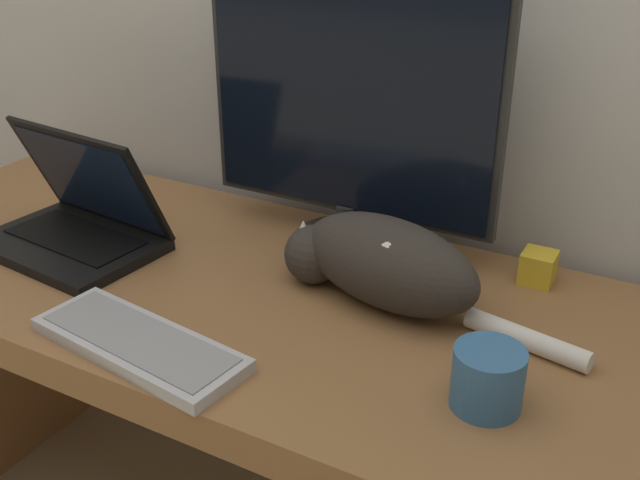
# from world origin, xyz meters

# --- Properties ---
(desk) EXTENTS (1.49, 0.63, 0.75)m
(desk) POSITION_xyz_m (0.00, 0.31, 0.59)
(desk) COLOR olive
(desk) RESTS_ON ground_plane
(monitor) EXTENTS (0.55, 0.20, 0.49)m
(monitor) POSITION_xyz_m (0.16, 0.53, 1.00)
(monitor) COLOR #282828
(monitor) RESTS_ON desk
(laptop) EXTENTS (0.34, 0.25, 0.22)m
(laptop) POSITION_xyz_m (-0.28, 0.29, 0.80)
(laptop) COLOR black
(laptop) RESTS_ON desk
(external_keyboard) EXTENTS (0.36, 0.16, 0.02)m
(external_keyboard) POSITION_xyz_m (0.05, 0.08, 0.76)
(external_keyboard) COLOR #BCBCC1
(external_keyboard) RESTS_ON desk
(cat) EXTENTS (0.52, 0.20, 0.15)m
(cat) POSITION_xyz_m (0.30, 0.37, 0.82)
(cat) COLOR #332D28
(cat) RESTS_ON desk
(coffee_mug) EXTENTS (0.09, 0.09, 0.08)m
(coffee_mug) POSITION_xyz_m (0.53, 0.20, 0.79)
(coffee_mug) COLOR teal
(coffee_mug) RESTS_ON desk
(small_toy) EXTENTS (0.05, 0.05, 0.05)m
(small_toy) POSITION_xyz_m (0.50, 0.56, 0.78)
(small_toy) COLOR gold
(small_toy) RESTS_ON desk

